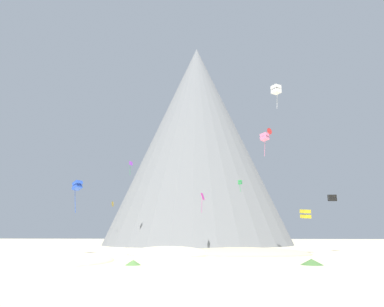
% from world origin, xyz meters
% --- Properties ---
extents(ground_plane, '(400.00, 400.00, 0.00)m').
position_xyz_m(ground_plane, '(0.00, 0.00, 0.00)').
color(ground_plane, beige).
extents(dune_foreground_left, '(22.21, 13.12, 2.17)m').
position_xyz_m(dune_foreground_left, '(6.78, 21.22, 0.00)').
color(dune_foreground_left, '#CCBA8E').
rests_on(dune_foreground_left, ground_plane).
extents(dune_foreground_right, '(31.54, 31.95, 1.83)m').
position_xyz_m(dune_foreground_right, '(-20.54, 6.69, 0.00)').
color(dune_foreground_right, beige).
rests_on(dune_foreground_right, ground_plane).
extents(dune_midground, '(19.59, 19.88, 2.58)m').
position_xyz_m(dune_midground, '(-5.08, 19.83, 0.00)').
color(dune_midground, beige).
rests_on(dune_midground, ground_plane).
extents(bush_far_right, '(2.97, 2.97, 0.62)m').
position_xyz_m(bush_far_right, '(12.98, 3.11, 0.31)').
color(bush_far_right, '#477238').
rests_on(bush_far_right, ground_plane).
extents(bush_far_left, '(2.83, 2.83, 0.56)m').
position_xyz_m(bush_far_left, '(-15.30, 4.62, 0.28)').
color(bush_far_left, '#477238').
rests_on(bush_far_left, ground_plane).
extents(bush_ridge_crest, '(2.16, 2.16, 0.54)m').
position_xyz_m(bush_ridge_crest, '(-5.78, 1.08, 0.27)').
color(bush_ridge_crest, '#568442').
rests_on(bush_ridge_crest, ground_plane).
extents(rock_massif, '(82.40, 82.40, 68.53)m').
position_xyz_m(rock_massif, '(-3.79, 72.72, 31.29)').
color(rock_massif, slate).
rests_on(rock_massif, ground_plane).
extents(kite_violet_mid, '(0.74, 1.10, 3.37)m').
position_xyz_m(kite_violet_mid, '(-18.19, 40.96, 19.43)').
color(kite_violet_mid, purple).
extents(kite_yellow_low, '(1.79, 1.82, 1.62)m').
position_xyz_m(kite_yellow_low, '(18.26, 26.12, 6.65)').
color(kite_yellow_low, yellow).
extents(kite_magenta_low, '(0.87, 1.05, 4.36)m').
position_xyz_m(kite_magenta_low, '(-0.78, 38.55, 11.00)').
color(kite_magenta_low, '#D1339E').
extents(kite_white_high, '(1.86, 1.86, 4.22)m').
position_xyz_m(kite_white_high, '(13.41, 19.48, 27.67)').
color(kite_white_high, white).
extents(kite_green_low, '(0.89, 0.90, 2.36)m').
position_xyz_m(kite_green_low, '(7.24, 31.33, 13.25)').
color(kite_green_low, green).
extents(kite_blue_low, '(1.80, 1.76, 5.47)m').
position_xyz_m(kite_blue_low, '(-21.02, 19.18, 11.23)').
color(kite_blue_low, blue).
extents(kite_pink_mid, '(1.80, 1.78, 4.22)m').
position_xyz_m(kite_pink_mid, '(11.44, 22.70, 20.05)').
color(kite_pink_mid, pink).
extents(kite_red_high, '(1.40, 1.19, 1.60)m').
position_xyz_m(kite_red_high, '(15.03, 41.03, 26.87)').
color(kite_red_high, red).
extents(kite_gold_low, '(0.38, 1.47, 1.47)m').
position_xyz_m(kite_gold_low, '(-25.29, 49.93, 10.88)').
color(kite_gold_low, gold).
extents(kite_black_low, '(1.41, 1.47, 1.40)m').
position_xyz_m(kite_black_low, '(24.88, 31.67, 10.02)').
color(kite_black_low, black).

